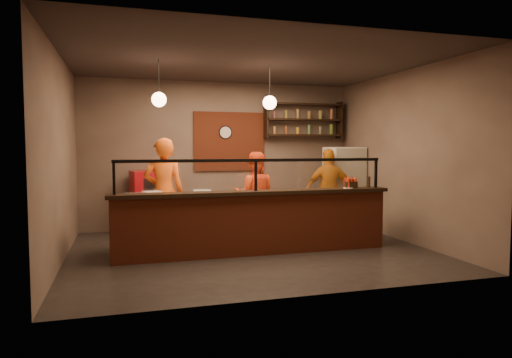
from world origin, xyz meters
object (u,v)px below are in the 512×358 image
object	(u,v)px
cook_mid	(255,195)
cook_right	(329,190)
cook_left	(164,192)
condiment_caddy	(350,185)
pizza_dough	(289,195)
wall_clock	(225,132)
pepper_mill	(369,182)
red_cooler	(146,202)
fridge	(344,187)

from	to	relation	value
cook_mid	cook_right	size ratio (longest dim) A/B	0.97
cook_left	condiment_caddy	world-z (taller)	cook_left
cook_left	pizza_dough	world-z (taller)	cook_left
wall_clock	pepper_mill	size ratio (longest dim) A/B	1.53
red_cooler	pepper_mill	distance (m)	4.50
condiment_caddy	pepper_mill	world-z (taller)	pepper_mill
red_cooler	condiment_caddy	xyz separation A→B (m)	(3.39, -2.42, 0.47)
fridge	cook_right	bearing A→B (deg)	-142.20
fridge	red_cooler	bearing A→B (deg)	174.21
condiment_caddy	fridge	bearing A→B (deg)	65.86
cook_mid	pizza_dough	distance (m)	0.89
cook_mid	pizza_dough	world-z (taller)	cook_mid
cook_mid	fridge	size ratio (longest dim) A/B	0.95
fridge	red_cooler	size ratio (longest dim) A/B	1.38
cook_mid	wall_clock	bearing A→B (deg)	-63.75
cook_mid	pizza_dough	bearing A→B (deg)	133.77
cook_left	pizza_dough	distance (m)	2.24
red_cooler	pepper_mill	bearing A→B (deg)	-44.68
cook_right	fridge	distance (m)	0.69
pizza_dough	red_cooler	bearing A→B (deg)	141.71
cook_mid	fridge	world-z (taller)	fridge
cook_right	cook_left	bearing A→B (deg)	15.50
cook_left	condiment_caddy	xyz separation A→B (m)	(3.13, -1.09, 0.15)
red_cooler	pizza_dough	xyz separation A→B (m)	(2.43, -1.92, 0.26)
wall_clock	cook_right	size ratio (longest dim) A/B	0.17
cook_right	red_cooler	size ratio (longest dim) A/B	1.35
cook_right	fridge	xyz separation A→B (m)	(0.55, 0.41, 0.02)
fridge	pizza_dough	world-z (taller)	fridge
cook_left	cook_right	distance (m)	3.47
cook_right	pepper_mill	world-z (taller)	cook_right
red_cooler	condiment_caddy	size ratio (longest dim) A/B	6.24
cook_left	pepper_mill	size ratio (longest dim) A/B	9.92
cook_left	pepper_mill	distance (m)	3.67
cook_mid	fridge	xyz separation A→B (m)	(2.24, 0.64, 0.05)
wall_clock	red_cooler	world-z (taller)	wall_clock
fridge	wall_clock	bearing A→B (deg)	163.00
cook_right	pizza_dough	distance (m)	1.63
cook_mid	pepper_mill	xyz separation A→B (m)	(1.75, -1.28, 0.32)
wall_clock	condiment_caddy	world-z (taller)	wall_clock
wall_clock	cook_left	bearing A→B (deg)	-132.19
condiment_caddy	red_cooler	bearing A→B (deg)	144.46
cook_left	cook_mid	xyz separation A→B (m)	(1.75, 0.20, -0.13)
wall_clock	cook_right	world-z (taller)	wall_clock
wall_clock	pepper_mill	bearing A→B (deg)	-53.61
red_cooler	pizza_dough	world-z (taller)	red_cooler
fridge	pizza_dough	bearing A→B (deg)	-141.27
cook_right	red_cooler	bearing A→B (deg)	-5.34
cook_mid	fridge	bearing A→B (deg)	-148.05
red_cooler	condiment_caddy	bearing A→B (deg)	-47.54
wall_clock	cook_right	distance (m)	2.61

